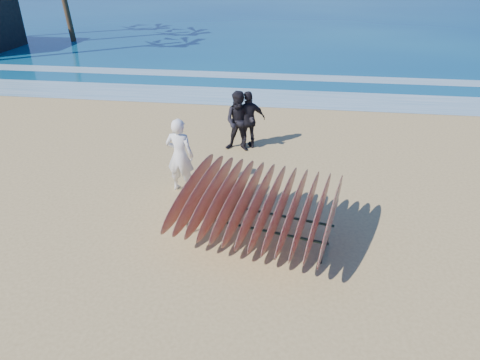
# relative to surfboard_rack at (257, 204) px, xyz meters

# --- Properties ---
(ground) EXTENTS (120.00, 120.00, 0.00)m
(ground) POSITION_rel_surfboard_rack_xyz_m (-0.47, 0.09, -0.90)
(ground) COLOR tan
(ground) RESTS_ON ground
(foam_near) EXTENTS (160.00, 160.00, 0.00)m
(foam_near) POSITION_rel_surfboard_rack_xyz_m (-0.47, 10.09, -0.89)
(foam_near) COLOR white
(foam_near) RESTS_ON ground
(foam_far) EXTENTS (160.00, 160.00, 0.00)m
(foam_far) POSITION_rel_surfboard_rack_xyz_m (-0.47, 13.59, -0.89)
(foam_far) COLOR white
(foam_far) RESTS_ON ground
(surfboard_rack) EXTENTS (3.70, 3.40, 1.45)m
(surfboard_rack) POSITION_rel_surfboard_rack_xyz_m (0.00, 0.00, 0.00)
(surfboard_rack) COLOR black
(surfboard_rack) RESTS_ON ground
(person_white) EXTENTS (0.77, 0.55, 1.97)m
(person_white) POSITION_rel_surfboard_rack_xyz_m (-2.13, 1.91, 0.08)
(person_white) COLOR white
(person_white) RESTS_ON ground
(person_dark_a) EXTENTS (0.97, 0.78, 1.88)m
(person_dark_a) POSITION_rel_surfboard_rack_xyz_m (-0.98, 4.63, 0.04)
(person_dark_a) COLOR black
(person_dark_a) RESTS_ON ground
(person_dark_b) EXTENTS (1.16, 0.88, 1.83)m
(person_dark_b) POSITION_rel_surfboard_rack_xyz_m (-0.72, 4.85, 0.01)
(person_dark_b) COLOR black
(person_dark_b) RESTS_ON ground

